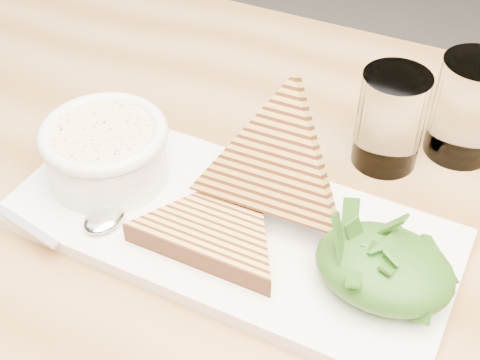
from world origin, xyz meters
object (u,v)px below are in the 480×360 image
at_px(table_top, 220,264).
at_px(glass_far, 468,108).
at_px(platter, 230,227).
at_px(glass_near, 390,120).
at_px(soup_bowl, 108,157).

bearing_deg(table_top, glass_far, 57.02).
bearing_deg(glass_far, platter, -126.04).
relative_size(glass_near, glass_far, 0.95).
xyz_separation_m(soup_bowl, glass_near, (0.23, 0.16, 0.01)).
height_order(platter, soup_bowl, soup_bowl).
height_order(table_top, glass_near, glass_near).
relative_size(table_top, soup_bowl, 11.25).
bearing_deg(soup_bowl, table_top, -10.88).
bearing_deg(table_top, soup_bowl, 169.12).
bearing_deg(table_top, platter, 93.84).
relative_size(table_top, glass_far, 11.97).
bearing_deg(platter, table_top, -86.16).
distance_m(soup_bowl, glass_far, 0.36).
relative_size(platter, glass_far, 3.78).
relative_size(soup_bowl, glass_near, 1.12).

